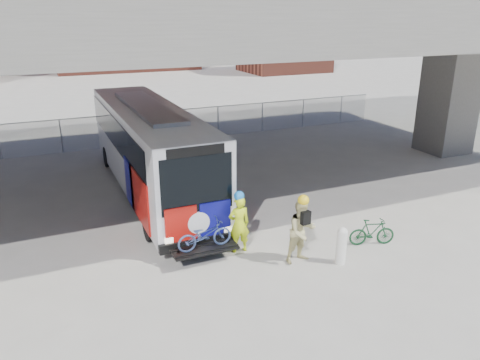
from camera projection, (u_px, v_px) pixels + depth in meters
ground at (236, 222)px, 16.85m from camera, size 160.00×160.00×0.00m
bus at (149, 143)px, 19.11m from camera, size 2.67×12.90×3.69m
overpass at (195, 29)px, 18.09m from camera, size 40.00×16.00×7.95m
chainlink_fence at (153, 119)px, 26.70m from camera, size 30.00×0.06×30.00m
brick_buildings at (88, 28)px, 57.00m from camera, size 54.00×22.00×12.00m
bollard at (342, 244)px, 13.93m from camera, size 0.31×0.31×1.18m
cyclist_hivis at (239, 223)px, 14.52m from camera, size 0.71×0.50×2.04m
cyclist_tan at (302, 231)px, 13.91m from camera, size 1.03×0.85×2.16m
bike_parked at (372, 232)px, 15.10m from camera, size 1.56×0.86×0.90m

